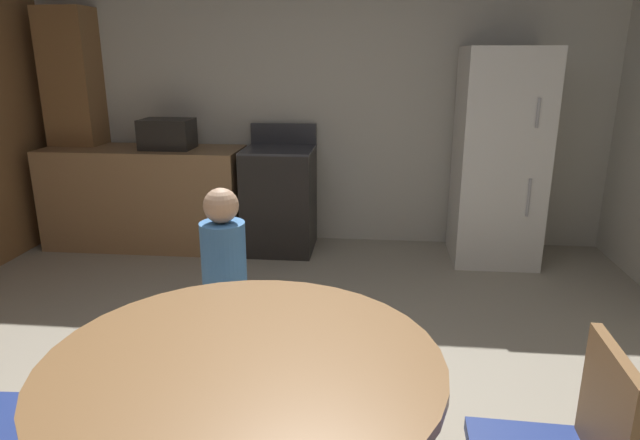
{
  "coord_description": "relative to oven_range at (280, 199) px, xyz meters",
  "views": [
    {
      "loc": [
        0.53,
        -2.02,
        1.69
      ],
      "look_at": [
        0.24,
        0.83,
        0.83
      ],
      "focal_mm": 31.0,
      "sensor_mm": 36.0,
      "label": 1
    }
  ],
  "objects": [
    {
      "name": "dining_table",
      "position": [
        0.43,
        -3.17,
        0.14
      ],
      "size": [
        1.29,
        1.29,
        0.76
      ],
      "color": "olive",
      "rests_on": "ground"
    },
    {
      "name": "oven_range",
      "position": [
        0.0,
        0.0,
        0.0
      ],
      "size": [
        0.6,
        0.6,
        1.1
      ],
      "color": "black",
      "rests_on": "ground"
    },
    {
      "name": "person_child",
      "position": [
        0.11,
        -2.22,
        0.11
      ],
      "size": [
        0.28,
        0.28,
        1.09
      ],
      "rotation": [
        0.0,
        0.0,
        5.04
      ],
      "color": "#8C337A",
      "rests_on": "ground"
    },
    {
      "name": "microwave",
      "position": [
        -0.98,
        -0.0,
        0.56
      ],
      "size": [
        0.44,
        0.32,
        0.26
      ],
      "primitive_type": "cube",
      "color": "black",
      "rests_on": "kitchen_counter"
    },
    {
      "name": "refrigerator",
      "position": [
        1.85,
        -0.05,
        0.41
      ],
      "size": [
        0.68,
        0.68,
        1.76
      ],
      "color": "white",
      "rests_on": "ground"
    },
    {
      "name": "pantry_column",
      "position": [
        -1.9,
        0.18,
        0.58
      ],
      "size": [
        0.44,
        0.36,
        2.1
      ],
      "primitive_type": "cube",
      "color": "olive",
      "rests_on": "ground"
    },
    {
      "name": "kitchen_counter",
      "position": [
        -1.23,
        -0.0,
        -0.02
      ],
      "size": [
        1.77,
        0.6,
        0.9
      ],
      "primitive_type": "cube",
      "color": "#9E754C",
      "rests_on": "ground"
    },
    {
      "name": "wall_back",
      "position": [
        0.31,
        0.4,
        0.88
      ],
      "size": [
        5.46,
        0.12,
        2.7
      ],
      "primitive_type": "cube",
      "color": "beige",
      "rests_on": "ground"
    }
  ]
}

